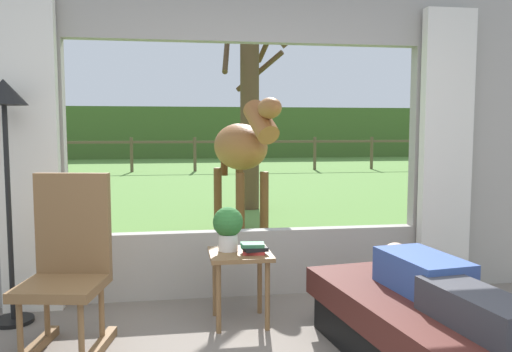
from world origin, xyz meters
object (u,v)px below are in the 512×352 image
(horse, at_px, (242,148))
(pasture_tree, at_px, (250,111))
(side_table, at_px, (240,265))
(potted_plant, at_px, (228,226))
(recliner_sofa, at_px, (433,332))
(book_stack, at_px, (254,248))
(rocking_chair, at_px, (68,265))
(floor_lamp_left, at_px, (5,127))
(reclining_person, at_px, (439,284))

(horse, relative_size, pasture_tree, 0.47)
(side_table, relative_size, potted_plant, 1.63)
(recliner_sofa, height_order, horse, horse)
(book_stack, bearing_deg, potted_plant, 145.34)
(rocking_chair, xyz_separation_m, side_table, (1.13, 0.29, -0.12))
(rocking_chair, relative_size, horse, 0.62)
(side_table, xyz_separation_m, book_stack, (0.09, -0.06, 0.13))
(side_table, distance_m, book_stack, 0.17)
(floor_lamp_left, bearing_deg, pasture_tree, 63.65)
(reclining_person, relative_size, side_table, 2.76)
(reclining_person, height_order, book_stack, reclining_person)
(recliner_sofa, distance_m, potted_plant, 1.53)
(rocking_chair, relative_size, potted_plant, 3.50)
(book_stack, bearing_deg, recliner_sofa, -41.53)
(reclining_person, bearing_deg, pasture_tree, 84.31)
(book_stack, relative_size, pasture_tree, 0.05)
(reclining_person, bearing_deg, side_table, 129.86)
(reclining_person, relative_size, book_stack, 7.28)
(floor_lamp_left, bearing_deg, rocking_chair, -46.96)
(horse, bearing_deg, reclining_person, 84.87)
(horse, distance_m, pasture_tree, 2.31)
(reclining_person, height_order, horse, horse)
(potted_plant, distance_m, floor_lamp_left, 1.71)
(rocking_chair, relative_size, book_stack, 5.68)
(reclining_person, distance_m, pasture_tree, 6.20)
(rocking_chair, distance_m, potted_plant, 1.11)
(recliner_sofa, xyz_separation_m, reclining_person, (0.00, -0.05, 0.30))
(floor_lamp_left, distance_m, pasture_tree, 5.48)
(side_table, height_order, pasture_tree, pasture_tree)
(reclining_person, xyz_separation_m, pasture_tree, (-0.22, 6.09, 1.17))
(pasture_tree, bearing_deg, floor_lamp_left, -116.35)
(potted_plant, bearing_deg, floor_lamp_left, 173.12)
(potted_plant, bearing_deg, side_table, -36.87)
(pasture_tree, bearing_deg, potted_plant, -99.85)
(rocking_chair, bearing_deg, floor_lamp_left, 143.56)
(reclining_person, xyz_separation_m, horse, (-0.64, 3.88, 0.63))
(side_table, xyz_separation_m, potted_plant, (-0.08, 0.06, 0.28))
(recliner_sofa, relative_size, pasture_tree, 0.46)
(recliner_sofa, xyz_separation_m, book_stack, (-0.93, 0.83, 0.34))
(rocking_chair, bearing_deg, recliner_sofa, -4.98)
(recliner_sofa, bearing_deg, potted_plant, 131.68)
(rocking_chair, height_order, horse, horse)
(rocking_chair, bearing_deg, pasture_tree, 80.98)
(potted_plant, relative_size, book_stack, 1.62)
(rocking_chair, bearing_deg, horse, 75.37)
(book_stack, bearing_deg, floor_lamp_left, 169.95)
(reclining_person, xyz_separation_m, potted_plant, (-1.10, 0.99, 0.18))
(reclining_person, xyz_separation_m, floor_lamp_left, (-2.65, 1.18, 0.89))
(reclining_person, distance_m, side_table, 1.39)
(book_stack, bearing_deg, rocking_chair, -169.30)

